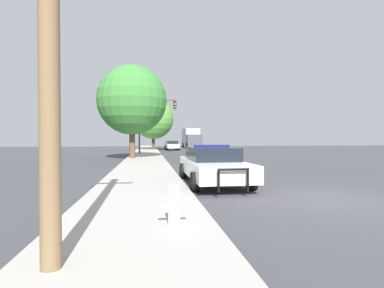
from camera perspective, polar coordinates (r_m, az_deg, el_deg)
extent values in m
plane|color=#3D3D42|center=(9.31, 23.60, -9.49)|extent=(110.00, 110.00, 0.00)
cube|color=#A3A099|center=(7.94, -10.12, -10.77)|extent=(3.00, 110.00, 0.13)
cube|color=white|center=(11.19, 4.01, -4.53)|extent=(1.92, 5.13, 0.55)
cube|color=black|center=(11.40, 3.74, -1.81)|extent=(1.65, 2.67, 0.48)
cylinder|color=black|center=(9.96, 11.29, -6.85)|extent=(0.24, 0.64, 0.64)
cylinder|color=black|center=(9.50, 0.55, -7.22)|extent=(0.24, 0.64, 0.64)
cylinder|color=black|center=(12.97, 6.53, -4.98)|extent=(0.24, 0.64, 0.64)
cylinder|color=black|center=(12.62, -1.71, -5.14)|extent=(0.24, 0.64, 0.64)
cylinder|color=black|center=(8.75, 10.60, -6.70)|extent=(0.07, 0.07, 0.67)
cylinder|color=black|center=(8.51, 5.10, -6.91)|extent=(0.07, 0.07, 0.67)
cylinder|color=black|center=(8.58, 7.89, -4.83)|extent=(0.90, 0.07, 0.07)
cube|color=navy|center=(11.39, 3.74, -0.37)|extent=(1.37, 0.20, 0.09)
cube|color=navy|center=(11.43, 8.72, -4.28)|extent=(0.02, 3.69, 0.15)
cylinder|color=white|center=(5.53, -3.41, -12.17)|extent=(0.22, 0.22, 0.60)
sphere|color=white|center=(5.46, -3.42, -8.81)|extent=(0.23, 0.23, 0.23)
cylinder|color=white|center=(5.50, -5.41, -11.59)|extent=(0.16, 0.09, 0.09)
cylinder|color=white|center=(5.54, -1.43, -11.51)|extent=(0.16, 0.09, 0.09)
cylinder|color=#424247|center=(30.61, -10.00, 3.44)|extent=(0.16, 0.16, 5.62)
cylinder|color=#424247|center=(30.83, -6.64, 8.40)|extent=(3.59, 0.11, 0.11)
cube|color=black|center=(30.88, -3.28, 7.55)|extent=(0.30, 0.24, 0.90)
sphere|color=red|center=(30.79, -3.26, 8.13)|extent=(0.20, 0.20, 0.20)
sphere|color=orange|center=(30.76, -3.26, 7.58)|extent=(0.20, 0.20, 0.20)
sphere|color=green|center=(30.72, -3.26, 7.02)|extent=(0.20, 0.20, 0.20)
cube|color=#B7B7BC|center=(42.11, -3.87, -0.35)|extent=(1.83, 4.34, 0.56)
cube|color=black|center=(41.89, -3.83, 0.32)|extent=(1.52, 2.28, 0.43)
cylinder|color=black|center=(43.35, -5.14, -0.69)|extent=(0.26, 0.65, 0.64)
cylinder|color=black|center=(43.54, -2.99, -0.68)|extent=(0.26, 0.65, 0.64)
cylinder|color=black|center=(40.72, -4.80, -0.80)|extent=(0.26, 0.65, 0.64)
cylinder|color=black|center=(40.91, -2.51, -0.79)|extent=(0.26, 0.65, 0.64)
cube|color=#474C51|center=(49.23, 0.41, 0.77)|extent=(2.48, 2.12, 1.79)
cube|color=#B2B2B7|center=(52.86, -0.29, 1.38)|extent=(2.56, 5.37, 2.87)
cylinder|color=black|center=(49.67, 1.73, -0.26)|extent=(0.30, 0.97, 0.97)
cylinder|color=black|center=(49.26, -0.99, -0.28)|extent=(0.30, 0.97, 0.97)
cylinder|color=black|center=(54.06, 0.79, -0.15)|extent=(0.30, 0.97, 0.97)
cylinder|color=black|center=(53.68, -1.72, -0.16)|extent=(0.30, 0.97, 0.97)
cylinder|color=#4C3823|center=(42.16, -7.37, 0.84)|extent=(0.43, 0.43, 2.72)
sphere|color=#4C8E38|center=(42.25, -7.38, 4.80)|extent=(5.66, 5.66, 5.66)
cylinder|color=brown|center=(24.08, -11.33, 1.02)|extent=(0.45, 0.45, 3.06)
sphere|color=#387A33|center=(24.27, -11.36, 8.21)|extent=(5.47, 5.47, 5.47)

